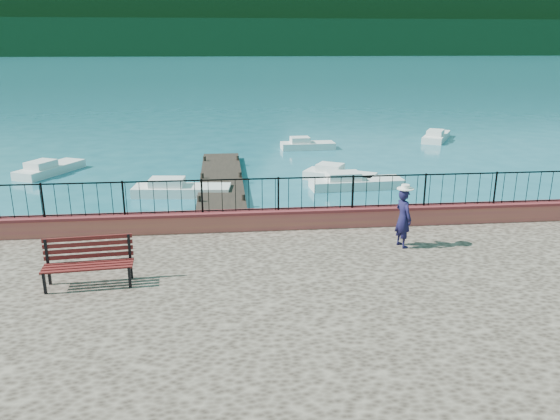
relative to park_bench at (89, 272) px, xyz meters
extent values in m
plane|color=#19596B|center=(4.95, -0.23, -1.52)|extent=(2000.00, 2000.00, 0.00)
cube|color=#A5553B|center=(4.95, 3.47, -0.03)|extent=(28.00, 0.46, 0.58)
cube|color=black|center=(4.95, 3.47, 0.73)|extent=(27.00, 0.05, 0.95)
cube|color=#2D231C|center=(2.95, 11.77, -1.37)|extent=(2.00, 16.00, 0.30)
cube|color=black|center=(4.95, 299.77, 7.48)|extent=(900.00, 60.00, 18.00)
cube|color=black|center=(4.95, 359.77, 20.48)|extent=(900.00, 120.00, 44.00)
ellipsoid|color=#142D23|center=(224.95, 559.77, -1.52)|extent=(448.00, 384.00, 180.00)
cube|color=black|center=(0.00, -0.04, -0.08)|extent=(2.00, 0.76, 0.49)
cube|color=maroon|center=(-0.02, 0.26, 0.47)|extent=(1.96, 0.24, 0.60)
imported|color=#131133|center=(7.81, 1.67, 0.48)|extent=(0.54, 0.67, 1.60)
cylinder|color=white|center=(7.81, 1.67, 1.34)|extent=(0.44, 0.44, 0.12)
cube|color=silver|center=(1.21, 11.88, -1.12)|extent=(4.35, 1.73, 0.80)
cube|color=silver|center=(8.73, 13.85, -1.12)|extent=(3.61, 2.88, 0.80)
cube|color=silver|center=(9.20, 12.34, -1.12)|extent=(4.36, 1.54, 0.80)
cube|color=silver|center=(-5.83, 16.86, -1.12)|extent=(2.90, 4.03, 0.80)
cube|color=silver|center=(8.43, 22.19, -1.12)|extent=(3.41, 1.42, 0.80)
cube|color=silver|center=(17.85, 24.63, -1.12)|extent=(3.27, 4.33, 0.80)
camera|label=1|loc=(3.10, -11.72, 4.94)|focal=35.00mm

